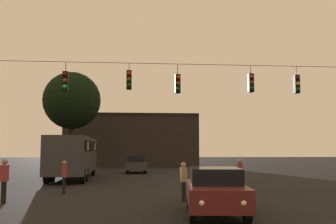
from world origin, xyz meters
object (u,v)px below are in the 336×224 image
Objects in this scene: car_near_right at (215,190)px; pedestrian_crossing_left at (184,179)px; pedestrian_crossing_right at (64,175)px; pedestrian_crossing_center at (4,178)px; city_bus at (74,153)px; pedestrian_near_bus at (240,173)px; car_far_left at (136,164)px; tree_left_silhouette at (72,101)px.

car_near_right is 3.56m from pedestrian_crossing_left.
pedestrian_crossing_center is at bearing -117.59° from pedestrian_crossing_right.
city_bus is 13.95m from pedestrian_near_bus.
pedestrian_crossing_left is (1.73, -20.58, 0.10)m from car_far_left.
pedestrian_crossing_right is 0.96× the size of pedestrian_near_bus.
pedestrian_crossing_center is 1.10× the size of pedestrian_crossing_right.
pedestrian_crossing_center reaches higher than pedestrian_crossing_right.
car_near_right is 2.81× the size of pedestrian_crossing_left.
pedestrian_crossing_center is (-7.78, 3.42, 0.20)m from car_near_right.
pedestrian_crossing_right is 0.16× the size of tree_left_silhouette.
pedestrian_crossing_right is (0.97, -9.95, -0.97)m from city_bus.
car_far_left is 2.48× the size of pedestrian_crossing_center.
car_far_left is 17.66m from pedestrian_crossing_right.
car_near_right is at bearing -67.43° from city_bus.
tree_left_silhouette is (-6.58, 4.26, 6.31)m from car_far_left.
pedestrian_crossing_left reaches higher than car_far_left.
pedestrian_crossing_right is at bearing 131.37° from car_near_right.
city_bus is 13.40m from pedestrian_crossing_center.
car_far_left is 2.73× the size of pedestrian_crossing_left.
pedestrian_crossing_left is (6.37, -13.26, -0.97)m from city_bus.
pedestrian_crossing_center is (-5.45, -20.67, 0.20)m from car_far_left.
pedestrian_crossing_left is at bearing -71.49° from tree_left_silhouette.
car_near_right is (6.97, -16.76, -1.07)m from city_bus.
city_bus is 8.73m from car_far_left.
pedestrian_crossing_center reaches higher than pedestrian_crossing_left.
car_far_left is at bearing 78.00° from pedestrian_crossing_right.
car_far_left is at bearing 94.80° from pedestrian_crossing_left.
car_near_right is 2.55× the size of pedestrian_crossing_center.
pedestrian_crossing_left is 0.16× the size of tree_left_silhouette.
car_near_right is 8.50m from pedestrian_crossing_center.
car_far_left is 18.07m from pedestrian_near_bus.
tree_left_silhouette reaches higher than pedestrian_near_bus.
tree_left_silhouette is (-2.91, 21.53, 6.21)m from pedestrian_crossing_right.
tree_left_silhouette reaches higher than car_near_right.
tree_left_silhouette reaches higher than pedestrian_crossing_left.
pedestrian_crossing_left is at bearing 0.71° from pedestrian_crossing_center.
pedestrian_crossing_center is at bearing -179.29° from pedestrian_crossing_left.
pedestrian_near_bus is at bearing -73.92° from car_far_left.
car_far_left is at bearing -32.90° from tree_left_silhouette.
pedestrian_near_bus is (2.67, 6.72, 0.15)m from car_near_right.
pedestrian_crossing_left is 7.18m from pedestrian_crossing_center.
pedestrian_near_bus is (10.45, 3.31, -0.06)m from pedestrian_crossing_center.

